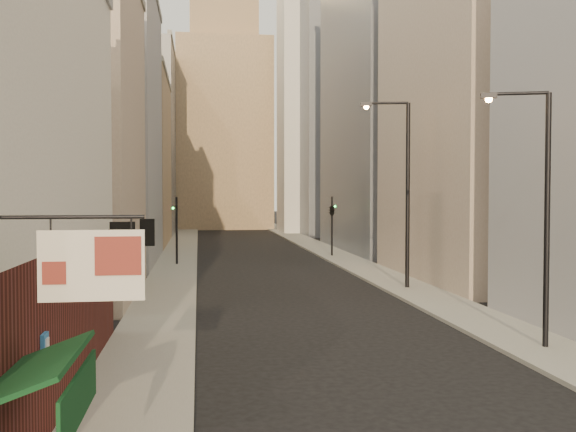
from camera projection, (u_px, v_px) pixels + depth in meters
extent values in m
cube|color=gray|center=(182.00, 247.00, 61.46)|extent=(3.00, 140.00, 0.15)
cube|color=gray|center=(315.00, 246.00, 63.26)|extent=(3.00, 140.00, 0.15)
cylinder|color=black|center=(64.00, 217.00, 9.77)|extent=(2.40, 0.06, 0.06)
cube|color=beige|center=(92.00, 266.00, 9.85)|extent=(1.60, 0.06, 1.10)
cube|color=maroon|center=(118.00, 256.00, 9.90)|extent=(0.70, 0.10, 0.60)
cube|color=maroon|center=(55.00, 273.00, 9.78)|extent=(0.35, 0.10, 0.35)
cube|color=#0B3215|center=(39.00, 367.00, 9.99)|extent=(1.25, 3.00, 0.52)
cube|color=#0B3215|center=(79.00, 397.00, 10.09)|extent=(0.06, 3.00, 0.80)
cube|color=#2970BA|center=(45.00, 346.00, 12.89)|extent=(0.08, 0.40, 0.50)
cube|color=black|center=(123.00, 245.00, 20.65)|extent=(0.80, 0.08, 1.50)
cube|color=black|center=(147.00, 232.00, 30.55)|extent=(0.70, 0.08, 1.30)
cube|color=tan|center=(53.00, 138.00, 31.72)|extent=(8.00, 12.00, 16.00)
cube|color=#9F9FA5|center=(101.00, 130.00, 47.48)|extent=(8.00, 16.00, 20.00)
cube|color=#8D7457|center=(128.00, 162.00, 65.35)|extent=(8.00, 18.00, 17.00)
cube|color=gray|center=(144.00, 143.00, 85.02)|extent=(8.00, 20.00, 24.00)
cube|color=tan|center=(478.00, 115.00, 38.93)|extent=(8.00, 16.00, 20.00)
cube|color=gray|center=(384.00, 109.00, 58.62)|extent=(8.00, 20.00, 26.00)
cube|color=gray|center=(368.00, 48.00, 86.74)|extent=(20.00, 22.00, 50.00)
cube|color=#8D7457|center=(224.00, 137.00, 98.35)|extent=(14.00, 14.00, 28.00)
cube|color=#8D7457|center=(223.00, 25.00, 97.75)|extent=(10.00, 10.00, 6.00)
cube|color=silver|center=(310.00, 106.00, 85.91)|extent=(8.00, 8.00, 34.00)
cylinder|color=black|center=(547.00, 223.00, 21.26)|extent=(0.19, 0.19, 8.58)
cylinder|color=black|center=(519.00, 93.00, 21.27)|extent=(1.85, 0.69, 0.11)
cube|color=black|center=(489.00, 96.00, 21.43)|extent=(0.56, 0.36, 0.17)
sphere|color=#FD983F|center=(489.00, 99.00, 21.43)|extent=(0.23, 0.23, 0.23)
cylinder|color=black|center=(408.00, 197.00, 34.76)|extent=(0.23, 0.23, 10.15)
cylinder|color=black|center=(387.00, 103.00, 34.65)|extent=(2.24, 0.59, 0.14)
cube|color=black|center=(366.00, 104.00, 34.73)|extent=(0.66, 0.37, 0.20)
sphere|color=#FD983F|center=(366.00, 107.00, 34.73)|extent=(0.27, 0.27, 0.27)
cylinder|color=black|center=(177.00, 232.00, 46.35)|extent=(0.16, 0.16, 5.00)
imported|color=black|center=(177.00, 208.00, 46.29)|extent=(0.37, 0.37, 1.11)
sphere|color=#19E533|center=(173.00, 208.00, 46.26)|extent=(0.16, 0.16, 0.16)
cylinder|color=black|center=(332.00, 227.00, 52.79)|extent=(0.16, 0.16, 5.00)
imported|color=black|center=(332.00, 206.00, 52.73)|extent=(0.83, 0.83, 1.54)
sphere|color=#19E533|center=(335.00, 206.00, 52.76)|extent=(0.16, 0.16, 0.16)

